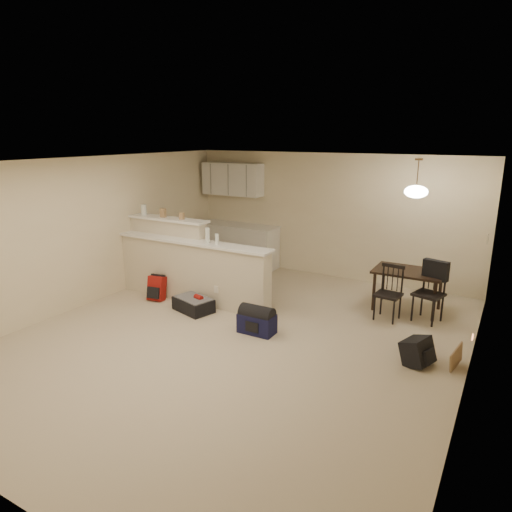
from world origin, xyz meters
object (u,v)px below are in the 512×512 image
Objects in this scene: dining_chair_near at (388,293)px; dining_table at (408,275)px; black_daypack at (417,351)px; suitcase at (193,305)px; red_backpack at (157,288)px; dining_chair_far at (429,293)px; navy_duffel at (257,323)px; pendant_lamp at (416,191)px.

dining_table is at bearing 78.98° from dining_chair_near.
dining_table is at bearing 34.77° from black_daypack.
dining_table reaches higher than suitcase.
dining_chair_near is at bearing 47.85° from black_daypack.
dining_chair_far is at bearing 8.25° from red_backpack.
red_backpack is 1.13× the size of black_daypack.
dining_chair_near reaches higher than dining_table.
dining_chair_far reaches higher than navy_duffel.
suitcase is (-2.88, -1.25, -0.33)m from dining_chair_near.
dining_table is 2.71m from navy_duffel.
black_daypack is at bearing -68.87° from dining_chair_far.
pendant_lamp is 1.62× the size of black_daypack.
suitcase is at bearing 108.25° from black_daypack.
dining_chair_near is at bearing 7.39° from red_backpack.
black_daypack is at bearing -73.69° from pendant_lamp.
suitcase is 0.90m from red_backpack.
dining_chair_far is at bearing -40.75° from pendant_lamp.
dining_table is 2.05× the size of navy_duffel.
black_daypack is at bearing -11.04° from red_backpack.
red_backpack is 2.26m from navy_duffel.
dining_chair_far is 1.75× the size of navy_duffel.
black_daypack reaches higher than suitcase.
black_daypack is at bearing 15.90° from suitcase.
navy_duffel is at bearing -129.84° from pendant_lamp.
pendant_lamp reaches higher than dining_chair_far.
navy_duffel reaches higher than suitcase.
pendant_lamp is at bearing 34.77° from black_daypack.
navy_duffel is at bearing 6.79° from suitcase.
dining_table is 1.77× the size of pendant_lamp.
dining_chair_near reaches higher than navy_duffel.
pendant_lamp reaches higher than dining_chair_near.
dining_chair_near is at bearing 43.41° from navy_duffel.
navy_duffel is (-1.54, -1.47, -0.29)m from dining_chair_near.
red_backpack reaches higher than navy_duffel.
pendant_lamp reaches higher than navy_duffel.
red_backpack is at bearing -156.51° from dining_table.
pendant_lamp is 0.66× the size of dining_chair_far.
navy_duffel is at bearing -129.97° from dining_table.
red_backpack is (-4.33, -1.39, -0.26)m from dining_chair_far.
dining_chair_near is (-0.17, -0.58, -0.17)m from dining_table.
dining_chair_near is 1.48m from black_daypack.
dining_table is at bearing 49.80° from navy_duffel.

